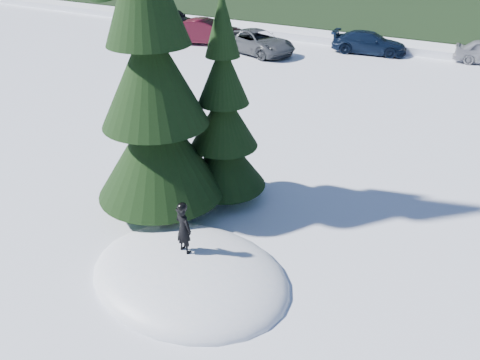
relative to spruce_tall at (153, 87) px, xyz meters
The scene contains 9 objects.
ground 4.37m from the spruce_tall, 39.29° to the right, with size 200.00×200.00×0.00m, color white.
snow_mound 4.37m from the spruce_tall, 39.29° to the right, with size 4.48×3.52×0.96m, color white.
spruce_tall is the anchor object (origin of this frame).
spruce_short 2.11m from the spruce_tall, 54.46° to the left, with size 2.20×2.20×5.37m.
child_skier 3.42m from the spruce_tall, 39.31° to the right, with size 0.41×0.27×1.11m, color black.
car_0 25.25m from the spruce_tall, 128.29° to the left, with size 1.51×3.76×1.28m, color black.
car_1 19.58m from the spruce_tall, 122.09° to the left, with size 1.58×4.52×1.49m, color #3B0A15.
car_2 17.43m from the spruce_tall, 111.78° to the left, with size 2.20×4.76×1.32m, color #4B4E52.
car_3 19.63m from the spruce_tall, 92.76° to the left, with size 1.72×4.22×1.23m, color black.
Camera 1 is at (5.00, -6.01, 6.59)m, focal length 35.00 mm.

